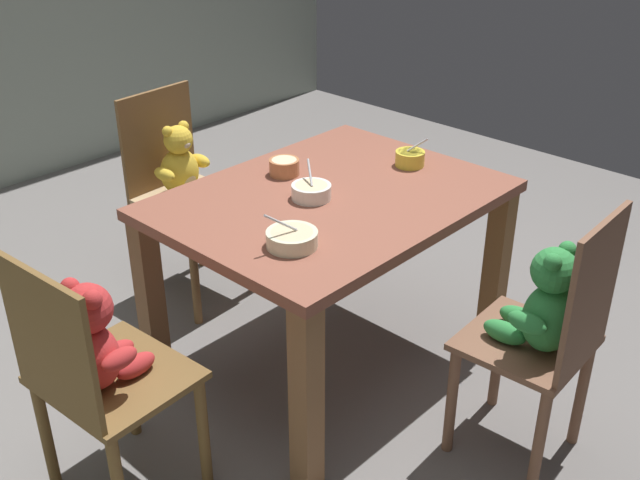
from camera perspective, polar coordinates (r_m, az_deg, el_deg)
name	(u,v)px	position (r m, az deg, el deg)	size (l,w,h in m)	color
ground_plane	(329,363)	(3.06, 0.69, -9.21)	(5.20, 5.20, 0.04)	slate
dining_table	(330,225)	(2.73, 0.77, 1.13)	(1.17, 0.89, 0.72)	brown
teddy_chair_far_center	(184,185)	(3.30, -10.10, 4.04)	(0.43, 0.44, 0.90)	brown
teddy_chair_near_left	(96,359)	(2.27, -16.41, -8.52)	(0.40, 0.44, 0.86)	brown
teddy_chair_near_front	(545,320)	(2.42, 16.51, -5.76)	(0.39, 0.38, 0.91)	brown
porridge_bowl_white_center	(311,191)	(2.63, -0.65, 3.66)	(0.14, 0.14, 0.12)	silver
porridge_bowl_terracotta_far_center	(284,167)	(2.83, -2.69, 5.50)	(0.11, 0.11, 0.06)	#BB7447
porridge_bowl_cream_near_left	(292,238)	(2.32, -2.12, 0.11)	(0.17, 0.16, 0.13)	beige
porridge_bowl_yellow_near_right	(410,158)	(2.93, 6.74, 6.11)	(0.11, 0.11, 0.11)	yellow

